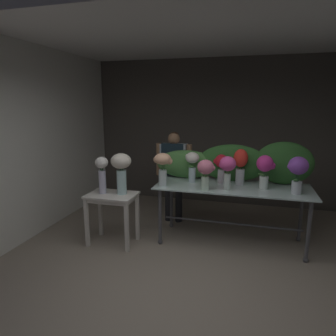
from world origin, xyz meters
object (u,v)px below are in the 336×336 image
Objects in this scene: vase_crimson_anemones at (221,165)px; florist at (174,167)px; vase_fuchsia_freesia at (227,168)px; vase_magenta_stock at (265,168)px; side_table_white at (112,202)px; vase_scarlet_snapdragons at (240,165)px; vase_peach_peonies at (163,165)px; vase_ivory_tulips at (192,163)px; vase_cream_lisianthus_tall at (121,168)px; vase_violet_roses at (298,170)px; vase_rosy_ranunculus at (206,171)px; display_table_glass at (232,195)px; vase_white_roses_tall at (102,172)px.

florist is at bearing 151.23° from vase_crimson_anemones.
vase_magenta_stock is at bearing 19.76° from vase_fuchsia_freesia.
side_table_white is at bearing -121.11° from florist.
vase_scarlet_snapdragons is at bearing 62.72° from vase_fuchsia_freesia.
vase_ivory_tulips is at bearing 40.41° from vase_peach_peonies.
vase_violet_roses is at bearing 6.35° from vase_cream_lisianthus_tall.
vase_fuchsia_freesia is 1.08× the size of vase_crimson_anemones.
vase_scarlet_snapdragons is (1.12, -0.49, 0.20)m from florist.
vase_crimson_anemones is 0.82× the size of vase_scarlet_snapdragons.
vase_peach_peonies reaches higher than vase_rosy_ranunculus.
display_table_glass is 4.16× the size of vase_scarlet_snapdragons.
florist is 3.28× the size of vase_peach_peonies.
vase_fuchsia_freesia is at bearing -71.41° from vase_crimson_anemones.
vase_cream_lisianthus_tall is at bearing -162.27° from vase_peach_peonies.
vase_peach_peonies is at bearing 15.46° from vase_white_roses_tall.
vase_rosy_ranunculus is at bearing -111.09° from vase_crimson_anemones.
florist is 1.14m from vase_rosy_ranunculus.
vase_peach_peonies is (-0.37, -0.32, 0.02)m from vase_ivory_tulips.
vase_rosy_ranunculus is 0.89× the size of vase_magenta_stock.
vase_violet_roses reaches higher than vase_magenta_stock.
vase_violet_roses is at bearing 2.78° from vase_fuchsia_freesia.
vase_white_roses_tall is at bearing -173.03° from vase_rosy_ranunculus.
display_table_glass is at bearing -6.54° from vase_ivory_tulips.
vase_scarlet_snapdragons is 0.89× the size of vase_cream_lisianthus_tall.
vase_ivory_tulips is 0.98× the size of vase_fuchsia_freesia.
vase_magenta_stock is (2.10, 0.45, 0.53)m from side_table_white.
vase_ivory_tulips reaches higher than vase_crimson_anemones.
vase_fuchsia_freesia reaches higher than vase_white_roses_tall.
vase_ivory_tulips is at bearing -176.93° from vase_scarlet_snapdragons.
vase_magenta_stock is 1.10× the size of vase_crimson_anemones.
vase_ivory_tulips is 0.77× the size of vase_cream_lisianthus_tall.
vase_cream_lisianthus_tall is (0.13, 0.05, 0.49)m from side_table_white.
side_table_white is 1.44× the size of vase_scarlet_snapdragons.
florist is 1.16m from vase_cream_lisianthus_tall.
vase_ivory_tulips is 1.33m from vase_white_roses_tall.
display_table_glass is at bearing 14.76° from vase_white_roses_tall.
vase_peach_peonies is at bearing 18.20° from side_table_white.
vase_ivory_tulips is at bearing 27.95° from vase_cream_lisianthus_tall.
vase_cream_lisianthus_tall is at bearing -161.90° from vase_scarlet_snapdragons.
side_table_white is 2.21m from vase_magenta_stock.
side_table_white is 1.62× the size of vase_fuchsia_freesia.
florist reaches higher than vase_cream_lisianthus_tall.
vase_rosy_ranunculus is 0.88× the size of vase_peach_peonies.
vase_cream_lisianthus_tall reaches higher than vase_magenta_stock.
vase_violet_roses is 2.66m from vase_white_roses_tall.
vase_ivory_tulips reaches higher than vase_white_roses_tall.
vase_cream_lisianthus_tall is at bearing -116.62° from florist.
vase_white_roses_tall is (-2.24, -0.45, -0.09)m from vase_magenta_stock.
vase_magenta_stock is (0.78, 0.27, 0.03)m from vase_rosy_ranunculus.
vase_ivory_tulips is at bearing 170.76° from vase_violet_roses.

